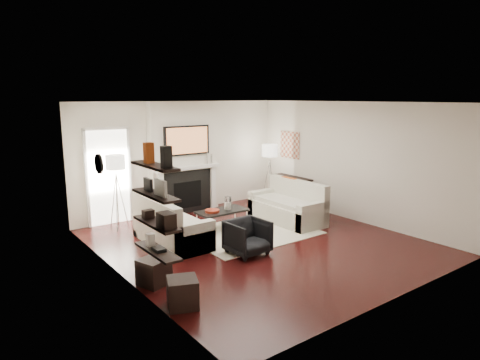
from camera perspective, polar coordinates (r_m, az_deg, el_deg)
room_envelope at (r=8.12m, az=2.53°, el=0.73°), size 6.00×6.00×6.00m
chimney_breast at (r=10.48m, az=-7.47°, el=2.99°), size 1.80×0.25×2.70m
fireplace_surround at (r=10.51m, az=-7.00°, el=-1.58°), size 1.30×0.02×1.04m
firebox at (r=10.52m, az=-6.97°, el=-1.95°), size 0.75×0.02×0.65m
mantel_pilaster_l at (r=10.15m, az=-10.44°, el=-1.96°), size 0.12×0.08×1.10m
mantel_pilaster_r at (r=10.85m, az=-3.62°, el=-0.96°), size 0.12×0.08×1.10m
mantel_shelf at (r=10.35m, az=-6.94°, el=1.62°), size 1.70×0.18×0.07m
tv_body at (r=10.29m, az=-7.09°, el=5.26°), size 1.20×0.06×0.70m
tv_screen at (r=10.26m, az=-7.00°, el=5.25°), size 1.10×0.00×0.62m
candlestick_l_tall at (r=10.08m, az=-9.70°, el=2.34°), size 0.04×0.04×0.30m
candlestick_l_short at (r=10.02m, az=-10.36°, el=2.10°), size 0.04×0.04×0.24m
candlestick_r_tall at (r=10.61m, az=-4.41°, el=2.91°), size 0.04×0.04×0.30m
candlestick_r_short at (r=10.69m, az=-3.82°, el=2.81°), size 0.04×0.04×0.24m
hallway_panel at (r=9.87m, az=-17.13°, el=0.32°), size 0.90×0.02×2.10m
door_trim_l at (r=9.70m, az=-19.75°, el=-0.02°), size 0.06×0.06×2.16m
door_trim_r at (r=10.02m, az=-14.51°, el=0.62°), size 0.06×0.06×2.16m
door_trim_top at (r=9.72m, az=-17.45°, el=6.57°), size 1.02×0.06×0.06m
rug at (r=9.02m, az=1.19°, el=-7.01°), size 2.60×2.00×0.01m
loveseat_left_base at (r=8.45m, az=-9.04°, el=-6.96°), size 0.85×1.80×0.42m
loveseat_left_back at (r=8.22m, az=-11.18°, el=-5.25°), size 0.18×1.80×0.80m
loveseat_left_arm_n at (r=7.75m, az=-6.23°, el=-7.86°), size 0.85×0.18×0.60m
loveseat_left_arm_s at (r=9.12m, az=-11.44°, el=-5.10°), size 0.85×0.18×0.60m
loveseat_left_cushion at (r=8.40m, az=-8.79°, el=-5.21°), size 0.63×1.44×0.10m
pillow_left_orange at (r=8.43m, az=-12.12°, el=-3.44°), size 0.10×0.42×0.42m
pillow_left_charcoal at (r=7.91m, az=-10.28°, el=-4.41°), size 0.10×0.40×0.40m
loveseat_right_base at (r=9.81m, az=6.23°, el=-4.34°), size 0.85×1.80×0.42m
loveseat_right_back at (r=9.96m, az=7.68°, el=-2.27°), size 0.18×1.80×0.80m
loveseat_right_arm_n at (r=9.23m, az=9.67°, el=-4.84°), size 0.85×0.18×0.60m
loveseat_right_arm_s at (r=10.37m, az=3.19°, el=-2.93°), size 0.85×0.18×0.60m
loveseat_right_cushion at (r=9.71m, az=6.04°, el=-2.91°), size 0.63×1.44×0.10m
pillow_right_orange at (r=10.12m, az=6.52°, el=-0.84°), size 0.10×0.42×0.42m
pillow_right_charcoal at (r=9.71m, az=8.94°, el=-1.48°), size 0.10×0.40×0.40m
coffee_table at (r=9.16m, az=-2.40°, el=-4.16°), size 1.10×0.55×0.04m
coffee_leg_nw at (r=8.78m, az=-4.28°, el=-6.29°), size 0.02×0.02×0.38m
coffee_leg_ne at (r=9.33m, az=0.92°, el=-5.21°), size 0.02×0.02×0.38m
coffee_leg_sw at (r=9.14m, az=-5.77°, el=-5.62°), size 0.02×0.02×0.38m
coffee_leg_se at (r=9.67m, az=-0.68°, el=-4.63°), size 0.02×0.02×0.38m
hurricane_glass at (r=9.20m, az=-1.64°, el=-3.06°), size 0.16×0.16×0.28m
hurricane_candle at (r=9.22m, az=-1.63°, el=-3.45°), size 0.10×0.10×0.15m
copper_bowl at (r=9.02m, az=-3.72°, el=-4.13°), size 0.31×0.31×0.05m
armchair at (r=7.76m, az=1.02°, el=-7.42°), size 0.69×0.65×0.69m
lamp_left_post at (r=9.53m, az=-16.02°, el=-2.75°), size 0.02×0.02×1.20m
lamp_left_shade at (r=9.37m, az=-16.30°, el=2.30°), size 0.40×0.40×0.30m
lamp_left_leg_a at (r=9.57m, az=-15.41°, el=-2.66°), size 0.25×0.02×1.23m
lamp_left_leg_b at (r=9.60m, az=-16.53°, el=-2.68°), size 0.14×0.22×1.23m
lamp_left_leg_c at (r=9.43m, az=-16.13°, el=-2.91°), size 0.14×0.22×1.23m
lamp_right_post at (r=11.12m, az=3.94°, el=-0.40°), size 0.02×0.02×1.20m
lamp_right_shade at (r=10.98m, az=3.99°, el=3.95°), size 0.40×0.40×0.30m
lamp_right_leg_a at (r=11.19m, az=4.36°, el=-0.34°), size 0.25×0.02×1.23m
lamp_right_leg_b at (r=11.15m, az=3.40°, el=-0.36°), size 0.14×0.22×1.23m
lamp_right_leg_c at (r=11.01m, az=4.04°, el=-0.52°), size 0.14×0.22×1.23m
console_top at (r=11.22m, az=6.95°, el=0.32°), size 0.35×1.20×0.04m
console_leg_n at (r=10.92m, az=8.89°, el=-2.04°), size 0.30×0.04×0.71m
console_leg_s at (r=11.69m, az=5.05°, el=-1.08°), size 0.30×0.04×0.71m
wall_art at (r=11.41m, az=6.67°, el=4.67°), size 0.03×0.70×0.70m
shelf_bottom at (r=6.11m, az=-10.93°, el=-9.32°), size 0.25×1.00×0.03m
shelf_lower at (r=5.98m, az=-11.07°, el=-5.72°), size 0.25×1.00×0.04m
shelf_upper at (r=5.88m, az=-11.22°, el=-1.98°), size 0.25×1.00×0.04m
shelf_top at (r=5.80m, az=-11.36°, el=1.87°), size 0.25×1.00×0.04m
decor_magfile_a at (r=5.46m, az=-9.80°, el=3.03°), size 0.12×0.10×0.28m
decor_magfile_b at (r=5.92m, az=-12.07°, el=3.56°), size 0.12×0.10×0.28m
decor_frame_a at (r=5.71m, az=-10.56°, el=-1.04°), size 0.04×0.30×0.22m
decor_frame_b at (r=6.05m, az=-12.15°, el=-0.61°), size 0.04×0.22×0.18m
decor_wine_rack at (r=5.69m, az=-9.80°, el=-5.31°), size 0.18×0.25×0.20m
decor_box_small at (r=6.18m, az=-12.13°, el=-4.46°), size 0.15×0.12×0.12m
decor_books at (r=6.05m, az=-10.75°, el=-9.07°), size 0.14×0.20×0.05m
decor_box_tall at (r=6.25m, az=-11.84°, el=-7.81°), size 0.10×0.10×0.18m
clock_rim at (r=7.54m, az=-18.31°, el=2.07°), size 0.04×0.34×0.34m
clock_face at (r=7.55m, az=-18.13°, el=2.09°), size 0.01×0.29×0.29m
ottoman_near at (r=6.75m, az=-11.41°, el=-11.88°), size 0.50×0.50×0.40m
ottoman_far at (r=6.03m, az=-7.67°, el=-14.66°), size 0.52×0.52×0.40m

